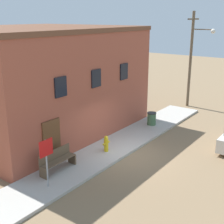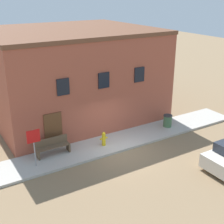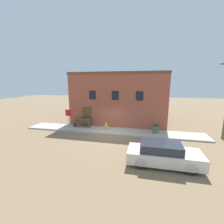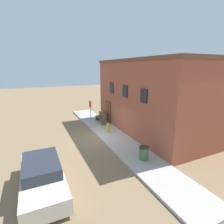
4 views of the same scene
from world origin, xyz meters
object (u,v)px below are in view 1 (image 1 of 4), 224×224
at_px(bench, 57,160).
at_px(fire_hydrant, 106,144).
at_px(trash_bin, 152,119).
at_px(utility_pole, 193,55).
at_px(stop_sign, 46,154).

bearing_deg(bench, fire_hydrant, -10.16).
relative_size(fire_hydrant, bench, 0.45).
xyz_separation_m(bench, trash_bin, (7.62, -0.36, -0.08)).
relative_size(fire_hydrant, utility_pole, 0.12).
distance_m(stop_sign, utility_pole, 14.70).
bearing_deg(fire_hydrant, stop_sign, -177.25).
height_order(stop_sign, trash_bin, stop_sign).
distance_m(fire_hydrant, stop_sign, 4.12).
bearing_deg(utility_pole, bench, 178.23).
distance_m(trash_bin, utility_pole, 6.61).
distance_m(fire_hydrant, utility_pole, 11.02).
bearing_deg(trash_bin, utility_pole, -0.55).
bearing_deg(fire_hydrant, bench, 169.84).
height_order(fire_hydrant, trash_bin, fire_hydrant).
bearing_deg(stop_sign, fire_hydrant, 2.75).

